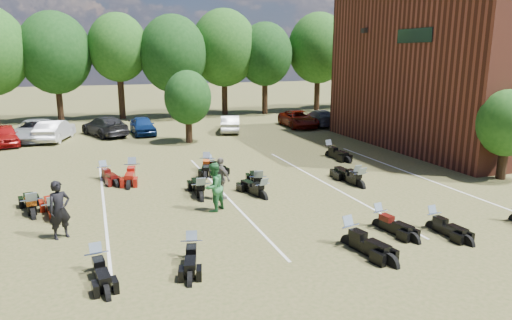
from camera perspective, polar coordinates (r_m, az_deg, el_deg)
name	(u,v)px	position (r m, az deg, el deg)	size (l,w,h in m)	color
ground	(318,209)	(18.32, 7.82, -6.05)	(160.00, 160.00, 0.00)	brown
car_0	(5,135)	(34.77, -28.90, 2.72)	(1.63, 4.04, 1.38)	maroon
car_1	(55,130)	(35.17, -23.85, 3.42)	(1.55, 4.46, 1.47)	silver
car_2	(34,130)	(35.82, -25.97, 3.36)	(2.42, 5.25, 1.46)	gray
car_3	(105,126)	(35.98, -18.37, 4.04)	(2.02, 4.97, 1.44)	black
car_4	(143,126)	(35.76, -13.99, 4.20)	(1.60, 3.97, 1.35)	navy
car_5	(230,124)	(35.85, -3.25, 4.56)	(1.39, 3.99, 1.32)	#A2A29D
car_6	(298,119)	(38.46, 5.32, 5.13)	(2.25, 4.88, 1.36)	#530C04
car_7	(320,118)	(39.38, 7.94, 5.25)	(1.91, 4.69, 1.36)	#343338
person_black	(60,210)	(16.39, -23.35, -5.73)	(0.72, 0.47, 1.96)	black
person_green	(214,187)	(17.71, -5.32, -3.40)	(0.93, 0.73, 1.92)	#286B36
person_grey	(221,179)	(19.13, -4.43, -2.32)	(1.05, 0.44, 1.80)	#5D5850
motorcycle_1	(98,272)	(13.92, -19.16, -13.08)	(0.67, 2.10, 1.17)	black
motorcycle_2	(192,258)	(14.10, -7.98, -12.10)	(0.66, 2.08, 1.16)	black
motorcycle_3	(349,245)	(15.17, 11.56, -10.35)	(0.76, 2.38, 1.32)	black
motorcycle_4	(432,229)	(17.31, 21.19, -8.01)	(0.66, 2.06, 1.15)	black
motorcycle_5	(379,227)	(16.90, 15.12, -8.07)	(0.68, 2.13, 1.19)	black
motorcycle_7	(55,222)	(18.31, -23.85, -7.10)	(0.80, 2.52, 1.40)	maroon
motorcycle_8	(33,217)	(19.16, -26.06, -6.45)	(0.79, 2.48, 1.38)	black
motorcycle_9	(201,200)	(19.36, -6.88, -4.96)	(0.79, 2.48, 1.38)	black
motorcycle_10	(263,198)	(19.41, 0.85, -4.82)	(0.72, 2.25, 1.26)	black
motorcycle_11	(258,192)	(20.33, 0.26, -3.98)	(0.80, 2.51, 1.40)	black
motorcycle_12	(355,184)	(22.03, 12.32, -2.94)	(0.75, 2.34, 1.30)	black
motorcycle_13	(360,187)	(21.52, 12.88, -3.35)	(0.76, 2.39, 1.33)	black
motorcycle_14	(105,179)	(23.60, -18.41, -2.24)	(0.71, 2.24, 1.25)	#450B09
motorcycle_15	(133,178)	(23.38, -15.15, -2.16)	(0.80, 2.52, 1.41)	maroon
motorcycle_16	(210,169)	(24.30, -5.74, -1.19)	(0.64, 1.99, 1.11)	black
motorcycle_17	(207,170)	(24.24, -6.18, -1.24)	(0.75, 2.35, 1.31)	black
motorcycle_19	(329,156)	(27.65, 9.13, 0.46)	(0.78, 2.45, 1.36)	black
tree_line	(169,50)	(44.87, -10.88, 13.31)	(56.00, 6.00, 9.79)	black
young_tree_near_building	(507,123)	(24.95, 28.90, 4.06)	(2.80, 2.80, 4.16)	black
young_tree_midfield	(188,98)	(31.53, -8.52, 7.72)	(3.20, 3.20, 4.70)	black
parking_lines	(225,195)	(19.92, -3.92, -4.36)	(20.10, 14.00, 0.01)	silver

